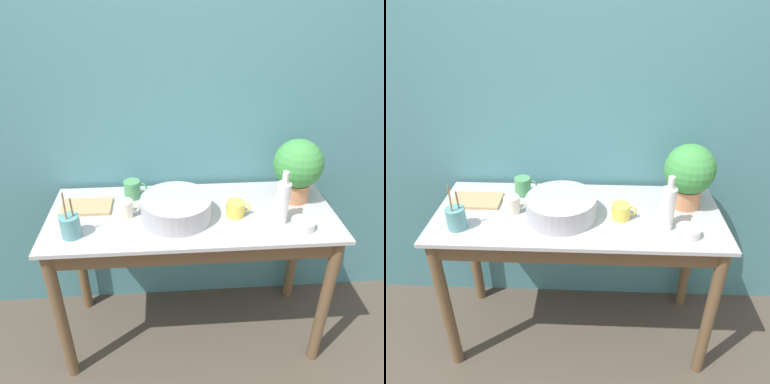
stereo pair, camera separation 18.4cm
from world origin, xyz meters
TOP-DOWN VIEW (x-y plane):
  - ground_plane at (0.00, 0.00)m, footprint 12.00×12.00m
  - wall_back at (0.00, 0.64)m, footprint 6.00×0.05m
  - counter_table at (0.00, 0.27)m, footprint 1.45×0.59m
  - potted_plant at (0.55, 0.39)m, footprint 0.25×0.25m
  - bowl_wash_large at (-0.08, 0.26)m, footprint 0.35×0.35m
  - bottle_tall at (0.42, 0.18)m, footprint 0.07×0.07m
  - mug_yellow at (0.22, 0.26)m, footprint 0.12×0.09m
  - mug_cream at (-0.33, 0.29)m, footprint 0.11×0.08m
  - mug_green at (-0.31, 0.47)m, footprint 0.12×0.09m
  - bowl_small_enamel_white at (0.52, 0.12)m, footprint 0.11×0.11m
  - utensil_cup at (-0.57, 0.14)m, footprint 0.09×0.09m
  - tray_board at (-0.54, 0.38)m, footprint 0.25×0.16m

SIDE VIEW (x-z plane):
  - ground_plane at x=0.00m, z-range 0.00..0.00m
  - counter_table at x=0.00m, z-range 0.25..1.12m
  - tray_board at x=-0.54m, z-range 0.86..0.88m
  - bowl_small_enamel_white at x=0.52m, z-range 0.86..0.91m
  - mug_yellow at x=0.22m, z-range 0.86..0.94m
  - mug_cream at x=-0.33m, z-range 0.86..0.95m
  - mug_green at x=-0.31m, z-range 0.86..0.96m
  - utensil_cup at x=-0.57m, z-range 0.80..1.04m
  - bowl_wash_large at x=-0.08m, z-range 0.86..0.97m
  - bottle_tall at x=0.42m, z-range 0.84..1.11m
  - potted_plant at x=0.55m, z-range 0.88..1.22m
  - wall_back at x=0.00m, z-range 0.00..2.40m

